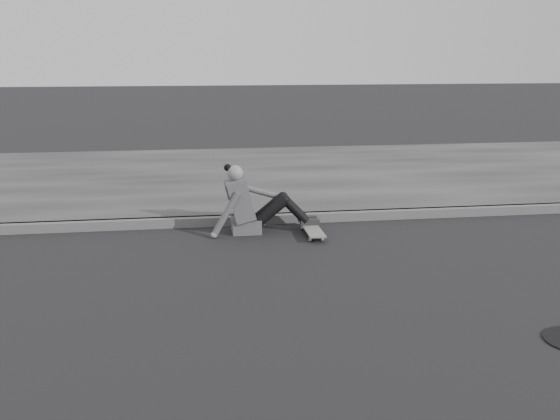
{
  "coord_description": "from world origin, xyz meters",
  "views": [
    {
      "loc": [
        -1.54,
        -5.37,
        2.19
      ],
      "look_at": [
        -0.57,
        1.3,
        0.5
      ],
      "focal_mm": 40.0,
      "sensor_mm": 36.0,
      "label": 1
    }
  ],
  "objects": [
    {
      "name": "ground",
      "position": [
        0.0,
        0.0,
        0.0
      ],
      "size": [
        80.0,
        80.0,
        0.0
      ],
      "primitive_type": "plane",
      "color": "black",
      "rests_on": "ground"
    },
    {
      "name": "curb",
      "position": [
        0.0,
        2.58,
        0.06
      ],
      "size": [
        24.0,
        0.16,
        0.12
      ],
      "primitive_type": "cube",
      "color": "#555555",
      "rests_on": "ground"
    },
    {
      "name": "sidewalk",
      "position": [
        0.0,
        5.6,
        0.06
      ],
      "size": [
        24.0,
        6.0,
        0.12
      ],
      "primitive_type": "cube",
      "color": "#363636",
      "rests_on": "ground"
    },
    {
      "name": "seated_woman",
      "position": [
        -0.8,
        2.2,
        0.36
      ],
      "size": [
        1.38,
        0.46,
        0.88
      ],
      "color": "#4C4C4F",
      "rests_on": "ground"
    },
    {
      "name": "skateboard",
      "position": [
        -0.07,
        1.95,
        0.07
      ],
      "size": [
        0.2,
        0.78,
        0.09
      ],
      "color": "#9A9B95",
      "rests_on": "ground"
    }
  ]
}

